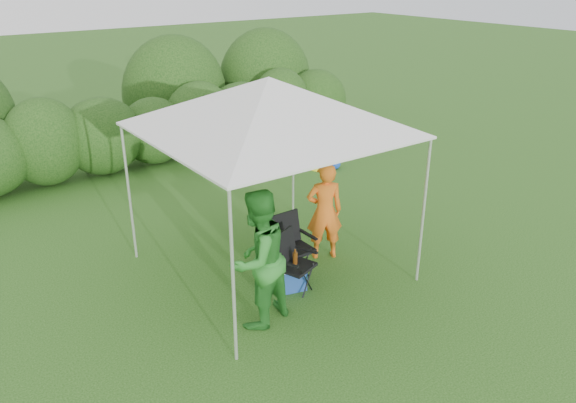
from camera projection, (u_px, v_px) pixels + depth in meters
ground at (291, 282)px, 7.98m from camera, size 70.00×70.00×0.00m
hedge at (135, 131)px, 12.22m from camera, size 11.96×1.53×1.80m
canopy at (269, 105)px, 7.40m from camera, size 3.10×3.10×2.83m
chair_right at (290, 241)px, 8.07m from camera, size 0.56×0.50×0.89m
chair_left at (291, 258)px, 7.66m from camera, size 0.61×0.59×0.83m
man at (324, 211)px, 8.40m from camera, size 0.66×0.57×1.52m
woman at (258, 259)px, 6.77m from camera, size 1.01×0.88×1.78m
cooler at (290, 277)px, 7.76m from camera, size 0.49×0.41×0.36m
bottle at (295, 257)px, 7.64m from camera, size 0.07×0.07×0.25m
lawn_toy at (323, 163)px, 12.33m from camera, size 0.60×0.50×0.30m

